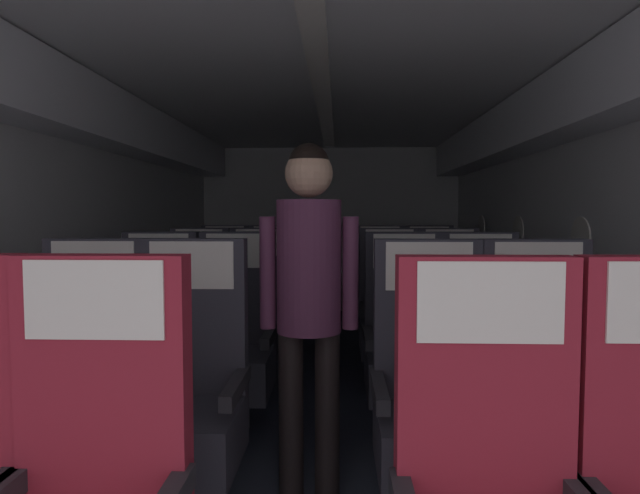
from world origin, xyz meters
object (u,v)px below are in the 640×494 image
at_px(seat_b_left_window, 86,399).
at_px(seat_b_right_aisle, 543,405).
at_px(seat_b_left_aisle, 187,401).
at_px(seat_d_left_aisle, 258,317).
at_px(seat_e_right_window, 380,299).
at_px(seat_d_right_window, 390,318).
at_px(seat_b_right_window, 431,405).
at_px(seat_c_right_aisle, 483,349).
at_px(seat_e_left_window, 223,298).
at_px(seat_e_left_aisle, 272,298).
at_px(seat_d_right_aisle, 451,318).
at_px(seat_d_left_window, 197,317).
at_px(seat_c_left_aisle, 234,347).
at_px(seat_e_right_aisle, 430,299).
at_px(flight_attendant, 309,282).
at_px(seat_c_left_window, 155,346).
at_px(seat_c_right_window, 405,349).

height_order(seat_b_left_window, seat_b_right_aisle, same).
xyz_separation_m(seat_b_left_aisle, seat_d_left_aisle, (0.02, 1.81, 0.00)).
bearing_deg(seat_e_right_window, seat_d_right_window, -89.92).
relative_size(seat_b_right_window, seat_d_right_window, 1.00).
bearing_deg(seat_d_right_window, seat_c_right_aisle, -63.54).
height_order(seat_e_left_window, seat_e_left_aisle, same).
height_order(seat_e_left_window, seat_e_right_window, same).
height_order(seat_b_left_aisle, seat_d_right_aisle, same).
height_order(seat_d_left_window, seat_e_left_window, same).
xyz_separation_m(seat_b_right_aisle, seat_c_left_aisle, (-1.42, 0.89, 0.00)).
relative_size(seat_c_right_aisle, seat_d_left_window, 1.00).
height_order(seat_c_left_aisle, seat_e_right_aisle, same).
height_order(seat_d_right_window, flight_attendant, flight_attendant).
bearing_deg(seat_b_right_window, seat_d_left_window, 128.32).
height_order(seat_b_right_window, flight_attendant, flight_attendant).
bearing_deg(seat_c_left_aisle, seat_b_left_window, -116.54).
distance_m(seat_c_left_window, flight_attendant, 1.25).
distance_m(seat_b_left_window, seat_c_left_window, 0.88).
relative_size(seat_b_left_aisle, seat_e_left_aisle, 1.00).
xyz_separation_m(seat_c_left_aisle, seat_c_right_aisle, (1.42, 0.01, 0.00)).
bearing_deg(seat_e_right_window, seat_b_right_aisle, -80.66).
xyz_separation_m(seat_d_left_aisle, seat_e_right_window, (0.98, 0.89, 0.00)).
xyz_separation_m(seat_c_left_aisle, seat_d_left_window, (-0.46, 0.90, 0.00)).
distance_m(seat_b_right_aisle, seat_d_left_aisle, 2.30).
xyz_separation_m(seat_b_right_window, flight_attendant, (-0.50, 0.20, 0.47)).
xyz_separation_m(seat_e_left_window, seat_e_right_aisle, (1.88, 0.02, 0.00)).
distance_m(seat_b_left_aisle, seat_c_right_aisle, 1.69).
distance_m(seat_b_right_aisle, seat_d_right_window, 1.84).
bearing_deg(seat_d_right_window, seat_c_right_window, -89.98).
bearing_deg(seat_d_right_aisle, seat_c_right_aisle, -90.44).
relative_size(seat_c_left_aisle, seat_d_right_window, 1.00).
height_order(seat_b_left_aisle, seat_c_right_window, same).
xyz_separation_m(seat_b_right_window, seat_c_right_window, (0.01, 0.90, 0.00)).
bearing_deg(seat_e_right_aisle, flight_attendant, -110.68).
bearing_deg(seat_b_right_aisle, seat_b_left_window, 179.83).
xyz_separation_m(seat_e_left_aisle, seat_e_right_window, (0.98, 0.00, 0.00)).
bearing_deg(seat_c_right_aisle, seat_b_left_window, -154.29).
distance_m(seat_b_right_window, seat_c_right_aisle, 1.02).
xyz_separation_m(seat_c_left_aisle, seat_e_left_aisle, (-0.01, 1.81, 0.00)).
bearing_deg(seat_c_left_aisle, seat_d_right_aisle, 32.77).
relative_size(seat_c_right_window, seat_d_left_aisle, 1.00).
xyz_separation_m(seat_c_left_window, seat_d_left_window, (0.00, 0.91, 0.00)).
height_order(seat_e_right_window, flight_attendant, flight_attendant).
bearing_deg(flight_attendant, seat_c_right_aisle, -159.72).
relative_size(seat_b_right_aisle, seat_c_left_window, 1.00).
xyz_separation_m(seat_b_right_window, seat_e_left_aisle, (-0.98, 2.71, 0.00)).
xyz_separation_m(seat_b_right_window, seat_c_left_window, (-1.43, 0.90, 0.00)).
distance_m(seat_b_left_window, seat_b_right_window, 1.41).
bearing_deg(seat_c_left_window, seat_d_right_aisle, 26.08).
relative_size(seat_b_left_aisle, seat_e_right_window, 1.00).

